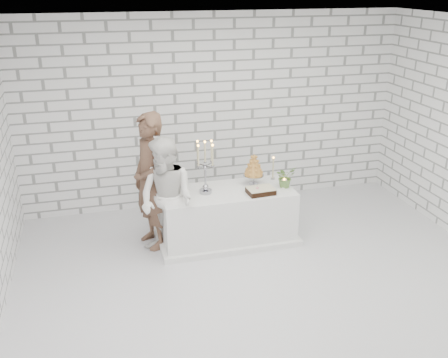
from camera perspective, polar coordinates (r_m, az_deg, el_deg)
ground at (r=6.36m, az=4.57°, el=-11.18°), size 6.00×5.00×0.01m
ceiling at (r=5.37m, az=5.56°, el=16.82°), size 6.00×5.00×0.01m
wall_back at (r=7.98m, az=-1.06°, el=7.58°), size 6.00×0.01×3.00m
wall_front at (r=3.68m, az=18.44°, el=-11.49°), size 6.00×0.01×3.00m
cake_table at (r=7.05m, az=0.36°, el=-4.13°), size 1.80×0.80×0.75m
groom at (r=6.78m, az=-8.26°, el=-0.27°), size 0.64×0.79×1.87m
bride at (r=6.51m, az=-6.43°, el=-2.32°), size 0.98×1.00×1.62m
candelabra at (r=6.69m, az=-2.12°, el=1.32°), size 0.34×0.34×0.73m
croquembouche at (r=7.04m, az=3.36°, el=1.12°), size 0.31×0.31×0.45m
chocolate_cake at (r=6.81m, az=4.14°, el=-1.32°), size 0.37×0.28×0.08m
pillar_candle at (r=7.02m, az=6.76°, el=-0.54°), size 0.09×0.09×0.12m
extra_taper at (r=7.26m, az=5.53°, el=1.14°), size 0.08×0.08×0.32m
flowers at (r=7.02m, az=6.89°, el=0.24°), size 0.33×0.30×0.30m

